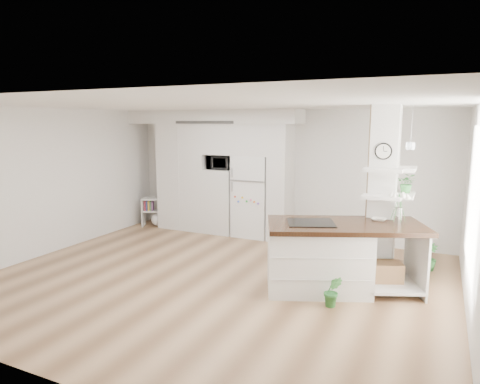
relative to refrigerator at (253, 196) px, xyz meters
The scene contains 14 objects.
floor 2.87m from the refrigerator, 78.93° to the right, with size 7.00×6.00×0.01m, color tan.
room 2.90m from the refrigerator, 78.93° to the right, with size 7.04×6.04×2.72m.
cabinet_wall 1.12m from the refrigerator, behind, with size 4.00×0.71×2.70m.
refrigerator is the anchor object (origin of this frame).
column 3.33m from the refrigerator, 28.14° to the right, with size 0.69×0.90×2.70m.
window 4.70m from the refrigerator, 30.76° to the right, with size 2.40×2.40×0.00m, color white.
pendant_light 3.59m from the refrigerator, 48.71° to the right, with size 0.12×0.12×0.10m, color white.
kitchen_island 3.19m from the refrigerator, 46.66° to the right, with size 2.46×1.83×1.57m.
bookshelf 2.53m from the refrigerator, behind, with size 0.65×0.53×0.67m.
floor_plant_a 3.82m from the refrigerator, 50.02° to the right, with size 0.24×0.19×0.44m, color #337F38.
floor_plant_b 3.66m from the refrigerator, 12.28° to the right, with size 0.26×0.26×0.46m, color #337F38.
microwave 1.02m from the refrigerator, behind, with size 0.54×0.37×0.30m, color #2D2D2D.
shelf_plant 3.51m from the refrigerator, 23.68° to the right, with size 0.27×0.23×0.30m, color #337F38.
decor_bowl 3.34m from the refrigerator, 32.27° to the right, with size 0.22×0.22×0.05m, color white.
Camera 1 is at (3.08, -5.61, 2.45)m, focal length 32.00 mm.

